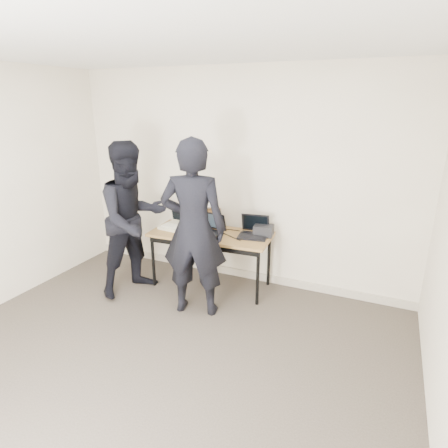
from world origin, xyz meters
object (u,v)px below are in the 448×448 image
Objects in this scene: person_typist at (194,229)px; leather_satchel at (206,217)px; desk at (210,238)px; person_observer at (133,219)px; laptop_beige at (176,224)px; laptop_center at (210,229)px; laptop_right at (254,231)px; equipment_box at (264,230)px.

leather_satchel is at bearing -86.14° from person_typist.
person_observer is (-0.80, -0.47, 0.27)m from desk.
person_typist reaches higher than desk.
laptop_beige reaches higher than laptop_center.
person_observer reaches higher than leather_satchel.
laptop_center is 0.98× the size of leather_satchel.
laptop_right is (1.03, 0.12, 0.00)m from laptop_beige.
laptop_right is at bearing -42.62° from person_observer.
desk is at bearing -66.22° from laptop_center.
person_typist is (0.10, -0.61, 0.32)m from desk.
laptop_center is 0.93× the size of laptop_right.
leather_satchel is at bearing 163.77° from laptop_right.
laptop_beige is at bearing -171.15° from equipment_box.
laptop_right is 1.06× the size of leather_satchel.
desk is at bearing -36.73° from person_observer.
laptop_beige is at bearing 174.65° from desk.
laptop_beige is 0.51m from laptop_center.
equipment_box is at bearing -138.10° from person_typist.
leather_satchel is at bearing 177.48° from equipment_box.
leather_satchel is 0.81m from equipment_box.
person_typist reaches higher than person_observer.
person_typist reaches higher than laptop_right.
laptop_right is 0.12m from equipment_box.
laptop_center is 0.66m from equipment_box.
person_typist is 0.91m from person_observer.
laptop_right is 0.71m from leather_satchel.
person_observer reaches higher than equipment_box.
laptop_center is (-0.00, 0.00, 0.11)m from desk.
laptop_beige is 0.19× the size of person_typist.
equipment_box is at bearing -3.95° from leather_satchel.
laptop_beige is 1.03m from laptop_right.
laptop_center is at bearing -36.57° from person_observer.
desk is 0.79× the size of person_typist.
person_observer reaches higher than laptop_beige.
leather_satchel is 1.61× the size of equipment_box.
laptop_beige is 1.15m from equipment_box.
desk is 0.69m from person_typist.
person_typist reaches higher than leather_satchel.
person_observer is (-1.32, -0.60, 0.15)m from laptop_right.
laptop_center is 0.18× the size of person_typist.
leather_satchel is (0.33, 0.21, 0.07)m from laptop_beige.
desk is 0.67m from equipment_box.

